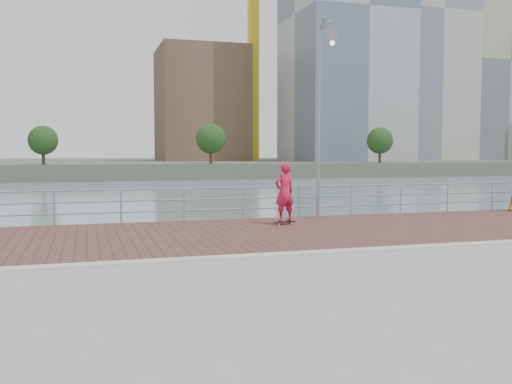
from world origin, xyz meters
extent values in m
plane|color=slate|center=(0.00, 0.00, -2.00)|extent=(400.00, 400.00, 0.00)
cube|color=brown|center=(0.00, 3.60, 0.01)|extent=(40.00, 6.80, 0.02)
cube|color=#B7B5AD|center=(0.00, 0.00, 0.03)|extent=(40.00, 0.40, 0.06)
cube|color=#4C5142|center=(0.00, 122.50, -0.75)|extent=(320.00, 95.00, 2.50)
cylinder|color=#8C9EA8|center=(-5.13, 7.00, 0.55)|extent=(0.06, 0.06, 1.10)
cylinder|color=#8C9EA8|center=(-3.08, 7.00, 0.55)|extent=(0.06, 0.06, 1.10)
cylinder|color=#8C9EA8|center=(-1.03, 7.00, 0.55)|extent=(0.06, 0.06, 1.10)
cylinder|color=#8C9EA8|center=(1.03, 7.00, 0.55)|extent=(0.06, 0.06, 1.10)
cylinder|color=#8C9EA8|center=(3.08, 7.00, 0.55)|extent=(0.06, 0.06, 1.10)
cylinder|color=#8C9EA8|center=(5.13, 7.00, 0.55)|extent=(0.06, 0.06, 1.10)
cylinder|color=#8C9EA8|center=(7.18, 7.00, 0.55)|extent=(0.06, 0.06, 1.10)
cylinder|color=#8C9EA8|center=(9.24, 7.00, 0.55)|extent=(0.06, 0.06, 1.10)
cylinder|color=#8C9EA8|center=(11.29, 7.00, 0.55)|extent=(0.06, 0.06, 1.10)
cylinder|color=#8C9EA8|center=(0.00, 7.00, 1.10)|extent=(39.00, 0.05, 0.05)
cylinder|color=#8C9EA8|center=(0.00, 7.00, 0.73)|extent=(39.00, 0.05, 0.05)
cylinder|color=#8C9EA8|center=(0.00, 7.00, 0.36)|extent=(39.00, 0.05, 0.05)
cylinder|color=gray|center=(3.62, 6.50, 3.26)|extent=(0.13, 0.13, 6.51)
cylinder|color=gray|center=(3.62, 5.96, 6.51)|extent=(0.08, 1.09, 0.08)
cone|color=#B2B2AD|center=(3.62, 5.41, 6.30)|extent=(0.48, 0.48, 0.38)
cube|color=black|center=(1.88, 5.12, 0.09)|extent=(0.77, 0.36, 0.03)
cylinder|color=beige|center=(1.66, 5.00, 0.05)|extent=(0.06, 0.05, 0.06)
cylinder|color=beige|center=(2.13, 5.11, 0.05)|extent=(0.06, 0.05, 0.06)
cylinder|color=beige|center=(1.63, 5.13, 0.05)|extent=(0.06, 0.05, 0.06)
cylinder|color=beige|center=(2.10, 5.24, 0.05)|extent=(0.06, 0.05, 0.06)
imported|color=red|center=(1.88, 5.12, 1.05)|extent=(0.78, 0.60, 1.89)
cube|color=gold|center=(30.00, 104.00, 25.50)|extent=(2.00, 2.00, 50.00)
cube|color=brown|center=(20.00, 110.00, 12.47)|extent=(18.00, 18.00, 23.94)
cube|color=#9E9EA3|center=(48.00, 98.00, 30.16)|extent=(22.00, 22.00, 59.31)
cube|color=#B2ADA3|center=(72.00, 108.00, 33.90)|extent=(20.00, 20.00, 66.80)
cube|color=#ADA38E|center=(95.00, 115.00, 24.73)|extent=(24.00, 22.00, 48.46)
cylinder|color=#473323|center=(-10.00, 77.00, 2.17)|extent=(0.50, 0.50, 3.33)
sphere|color=#193814|center=(-10.00, 77.00, 4.07)|extent=(4.28, 4.28, 4.28)
cylinder|color=#473323|center=(15.00, 77.00, 2.35)|extent=(0.50, 0.50, 3.71)
sphere|color=#193814|center=(15.00, 77.00, 4.47)|extent=(4.77, 4.77, 4.77)
cylinder|color=#473323|center=(45.00, 77.00, 2.28)|extent=(0.50, 0.50, 3.56)
sphere|color=#193814|center=(45.00, 77.00, 4.32)|extent=(4.58, 4.58, 4.58)
camera|label=1|loc=(-4.17, -11.89, 2.31)|focal=40.00mm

